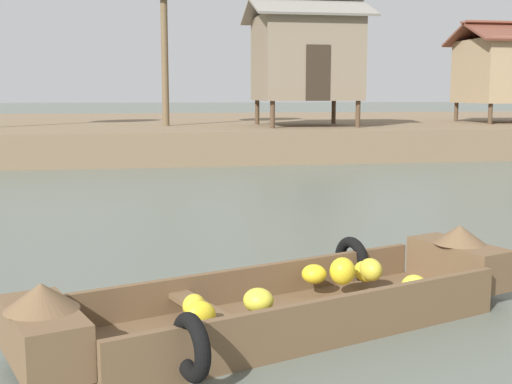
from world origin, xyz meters
TOP-DOWN VIEW (x-y plane):
  - ground_plane at (0.00, 10.00)m, footprint 300.00×300.00m
  - riverbank_strip at (0.00, 29.10)m, footprint 160.00×20.00m
  - banana_boat at (-0.94, 5.35)m, footprint 4.95×2.81m
  - stilt_house_mid_left at (3.57, 22.57)m, footprint 4.02×3.71m
  - stilt_house_mid_right at (12.00, 23.93)m, footprint 3.86×3.59m

SIDE VIEW (x-z plane):
  - ground_plane at x=0.00m, z-range 0.00..0.00m
  - banana_boat at x=-0.94m, z-range -0.13..0.62m
  - riverbank_strip at x=0.00m, z-range 0.00..1.01m
  - stilt_house_mid_right at x=12.00m, z-range 1.11..4.99m
  - stilt_house_mid_left at x=3.57m, z-range 1.20..5.61m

